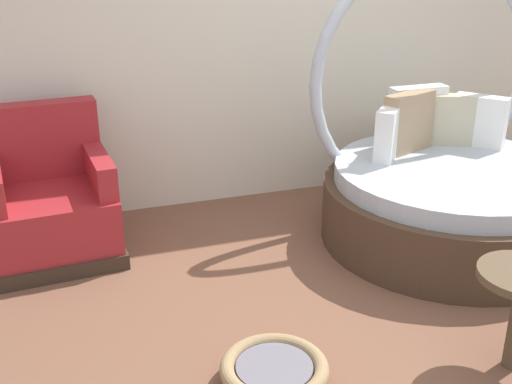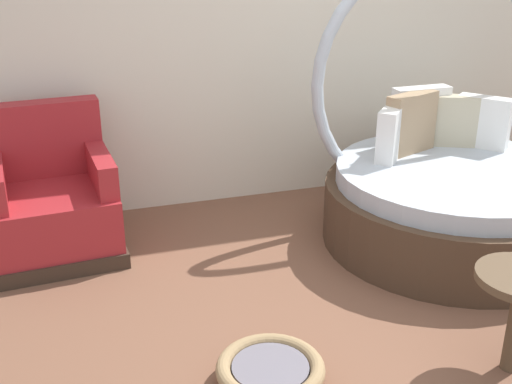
# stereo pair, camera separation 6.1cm
# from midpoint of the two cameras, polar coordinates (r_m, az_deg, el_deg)

# --- Properties ---
(ground_plane) EXTENTS (8.00, 8.00, 0.02)m
(ground_plane) POSITION_cam_midpoint_polar(r_m,az_deg,el_deg) (3.54, 12.18, -12.27)
(ground_plane) COLOR brown
(round_daybed) EXTENTS (1.73, 1.73, 1.89)m
(round_daybed) POSITION_cam_midpoint_polar(r_m,az_deg,el_deg) (4.51, 17.22, 0.59)
(round_daybed) COLOR #473323
(round_daybed) RESTS_ON ground_plane
(red_armchair) EXTENTS (0.85, 0.85, 0.94)m
(red_armchair) POSITION_cam_midpoint_polar(r_m,az_deg,el_deg) (4.34, -17.32, -0.95)
(red_armchair) COLOR #38281E
(red_armchair) RESTS_ON ground_plane
(pet_basket) EXTENTS (0.51, 0.51, 0.13)m
(pet_basket) POSITION_cam_midpoint_polar(r_m,az_deg,el_deg) (3.08, 1.88, -15.80)
(pet_basket) COLOR #9E7F56
(pet_basket) RESTS_ON ground_plane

